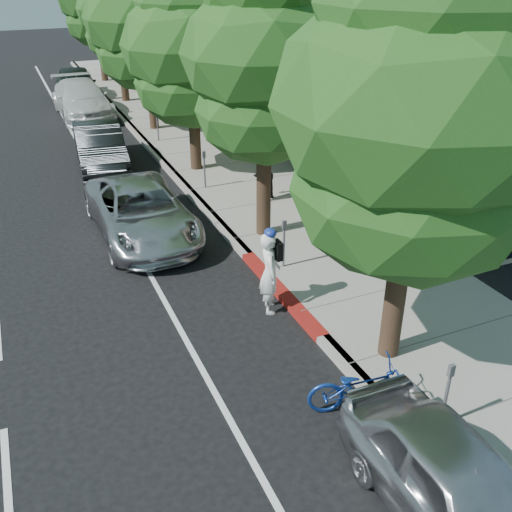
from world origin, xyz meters
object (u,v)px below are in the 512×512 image
white_pickup (82,99)px  bicycle (361,387)px  street_tree_3 (146,20)px  street_tree_4 (117,10)px  dark_sedan (100,147)px  silver_suv (141,212)px  cyclist (270,273)px  near_car_a (458,490)px  street_tree_1 (265,58)px  street_tree_2 (190,47)px  street_tree_0 (420,111)px  dark_suv_far (76,85)px  pedestrian (263,174)px

white_pickup → bicycle: bearing=-88.2°
street_tree_3 → street_tree_4: (0.00, 6.00, -0.09)m
bicycle → dark_sedan: (-1.80, 14.91, 0.29)m
dark_sedan → silver_suv: bearing=-85.7°
cyclist → bicycle: cyclist is taller
street_tree_4 → near_car_a: size_ratio=1.76×
street_tree_1 → street_tree_2: (0.00, 6.00, -0.51)m
street_tree_0 → bicycle: (-1.30, -0.99, -4.43)m
near_car_a → street_tree_0: bearing=68.9°
dark_suv_far → near_car_a: dark_suv_far is taller
street_tree_3 → silver_suv: street_tree_3 is taller
bicycle → near_car_a: near_car_a is taller
white_pickup → pedestrian: pedestrian is taller
dark_suv_far → near_car_a: (0.91, -29.05, -0.17)m
dark_suv_far → white_pickup: bearing=-88.5°
silver_suv → near_car_a: silver_suv is taller
street_tree_1 → silver_suv: (-3.10, 1.50, -4.16)m
street_tree_4 → dark_sedan: street_tree_4 is taller
street_tree_3 → silver_suv: (-3.10, -10.50, -3.97)m
street_tree_4 → street_tree_3: bearing=-90.0°
cyclist → bicycle: size_ratio=1.01×
street_tree_1 → street_tree_3: street_tree_3 is taller
silver_suv → white_pickup: (0.56, 14.47, 0.11)m
street_tree_0 → street_tree_4: (0.00, 24.00, -0.31)m
bicycle → white_pickup: size_ratio=0.33×
street_tree_0 → cyclist: size_ratio=4.18×
street_tree_3 → dark_sedan: size_ratio=1.63×
street_tree_2 → street_tree_0: bearing=-90.0°
dark_suv_far → pedestrian: size_ratio=3.01×
silver_suv → dark_suv_far: size_ratio=1.03×
street_tree_4 → dark_sedan: size_ratio=1.53×
street_tree_3 → bicycle: size_ratio=4.12×
bicycle → pedestrian: pedestrian is taller
cyclist → dark_suv_far: (-0.90, 23.00, -0.08)m
street_tree_0 → pedestrian: bearing=83.1°
street_tree_3 → white_pickup: size_ratio=1.34×
dark_suv_far → street_tree_3: bearing=-67.9°
cyclist → street_tree_4: bearing=12.6°
street_tree_1 → white_pickup: (-2.54, 15.97, -4.05)m
pedestrian → white_pickup: bearing=-104.1°
street_tree_1 → dark_suv_far: (-2.31, 19.55, -4.01)m
silver_suv → dark_suv_far: dark_suv_far is taller
street_tree_3 → cyclist: bearing=-95.2°
bicycle → dark_suv_far: dark_suv_far is taller
dark_sedan → street_tree_0: bearing=-73.2°
dark_sedan → bicycle: bearing=-78.8°
dark_sedan → cyclist: bearing=-77.3°
near_car_a → street_tree_3: bearing=87.0°
white_pickup → silver_suv: bearing=-93.5°
street_tree_2 → white_pickup: bearing=104.3°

